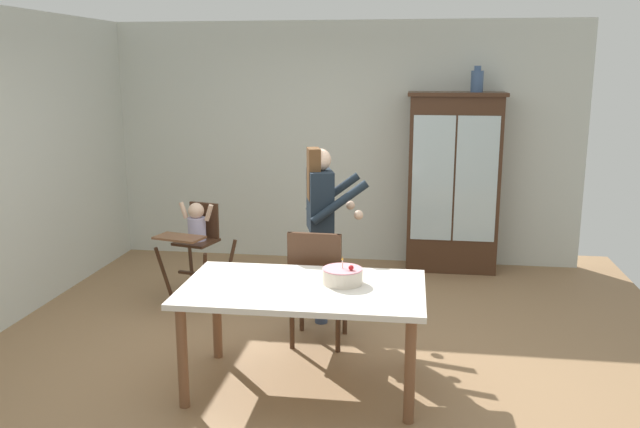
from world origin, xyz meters
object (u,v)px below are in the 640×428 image
at_px(china_cabinet, 453,182).
at_px(dining_chair_far_side, 317,280).
at_px(adult_person, 321,213).
at_px(birthday_cake, 342,276).
at_px(high_chair_with_toddler, 196,233).
at_px(ceramic_vase, 477,81).
at_px(dining_table, 303,298).

relative_size(china_cabinet, dining_chair_far_side, 2.02).
distance_m(adult_person, birthday_cake, 1.24).
xyz_separation_m(high_chair_with_toddler, dining_chair_far_side, (1.30, -0.93, -0.10)).
distance_m(china_cabinet, ceramic_vase, 1.10).
xyz_separation_m(china_cabinet, adult_person, (-1.20, -1.71, -0.01)).
height_order(china_cabinet, dining_table, china_cabinet).
height_order(adult_person, dining_table, adult_person).
bearing_deg(high_chair_with_toddler, ceramic_vase, 41.74).
relative_size(china_cabinet, dining_table, 1.17).
distance_m(high_chair_with_toddler, dining_table, 2.09).
height_order(china_cabinet, adult_person, china_cabinet).
height_order(ceramic_vase, high_chair_with_toddler, ceramic_vase).
bearing_deg(china_cabinet, dining_chair_far_side, -116.65).
distance_m(high_chair_with_toddler, adult_person, 1.33).
distance_m(china_cabinet, dining_chair_far_side, 2.60).
relative_size(adult_person, birthday_cake, 5.47).
xyz_separation_m(adult_person, birthday_cake, (0.32, -1.19, -0.17)).
height_order(high_chair_with_toddler, birthday_cake, high_chair_with_toddler).
distance_m(birthday_cake, dining_chair_far_side, 0.70).
xyz_separation_m(dining_table, dining_chair_far_side, (-0.01, 0.70, -0.10)).
xyz_separation_m(adult_person, dining_table, (0.06, -1.28, -0.31)).
bearing_deg(adult_person, dining_chair_far_side, 169.62).
bearing_deg(china_cabinet, ceramic_vase, 1.05).
bearing_deg(high_chair_with_toddler, dining_chair_far_side, -21.14).
bearing_deg(dining_chair_far_side, ceramic_vase, -118.29).
height_order(china_cabinet, birthday_cake, china_cabinet).
distance_m(china_cabinet, birthday_cake, 3.03).
relative_size(dining_table, birthday_cake, 5.92).
height_order(adult_person, birthday_cake, adult_person).
xyz_separation_m(high_chair_with_toddler, dining_table, (1.31, -1.63, 0.00)).
bearing_deg(adult_person, china_cabinet, -50.57).
xyz_separation_m(high_chair_with_toddler, adult_person, (1.25, -0.35, 0.31)).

